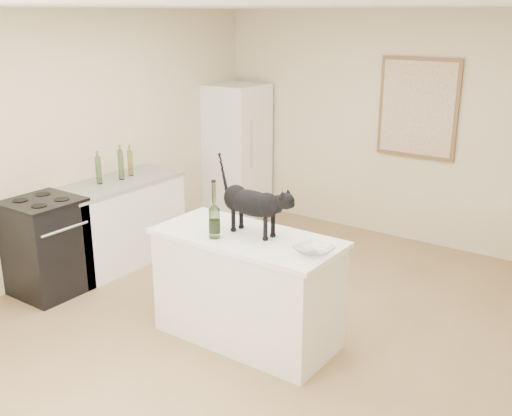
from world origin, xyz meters
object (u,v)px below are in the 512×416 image
Objects in this scene: stove at (47,248)px; glass_bowl at (314,251)px; fridge at (236,150)px; wine_bottle at (214,213)px; black_cat at (252,206)px.

stove is 2.75m from glass_bowl.
fridge is 6.30× the size of glass_bowl.
stove is 2.98m from fridge.
black_cat is at bearing 52.85° from wine_bottle.
wine_bottle is 0.83m from glass_bowl.
glass_bowl is (0.80, 0.14, -0.17)m from wine_bottle.
glass_bowl is (2.68, -2.60, 0.08)m from fridge.
wine_bottle is at bearing 6.46° from stove.
black_cat reaches higher than glass_bowl.
fridge is at bearing 90.00° from stove.
fridge reaches higher than black_cat.
fridge is at bearing 132.69° from black_cat.
wine_bottle is (-0.18, -0.24, -0.02)m from black_cat.
stove is at bearing -90.00° from fridge.
black_cat is at bearing -50.50° from fridge.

